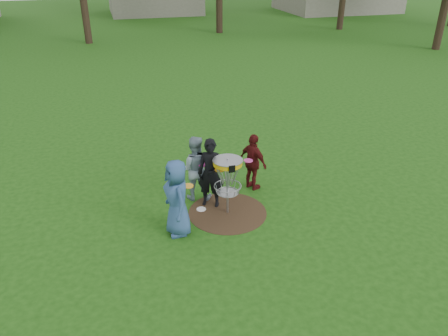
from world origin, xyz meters
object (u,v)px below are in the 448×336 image
object	(u,v)px
player_black	(211,173)
player_blue	(177,198)
player_maroon	(253,162)
disc_golf_basket	(228,173)
player_grey	(195,168)

from	to	relation	value
player_black	player_blue	bearing A→B (deg)	-111.34
player_maroon	disc_golf_basket	size ratio (longest dim) A/B	1.05
player_grey	player_maroon	bearing A→B (deg)	-162.60
player_maroon	disc_golf_basket	xyz separation A→B (m)	(-0.92, -0.93, 0.29)
player_blue	disc_golf_basket	world-z (taller)	player_blue
player_black	disc_golf_basket	size ratio (longest dim) A/B	1.20
player_blue	player_black	bearing A→B (deg)	126.05
disc_golf_basket	player_maroon	bearing A→B (deg)	45.33
player_black	player_grey	world-z (taller)	player_black
player_grey	player_black	bearing A→B (deg)	139.38
player_black	disc_golf_basket	world-z (taller)	player_black
player_blue	disc_golf_basket	size ratio (longest dim) A/B	1.22
player_blue	player_black	distance (m)	1.31
player_black	player_grey	bearing A→B (deg)	149.46
player_blue	player_maroon	distance (m)	2.55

